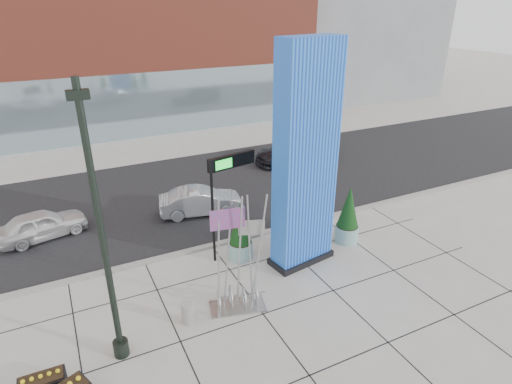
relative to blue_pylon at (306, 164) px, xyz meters
name	(u,v)px	position (x,y,z in m)	size (l,w,h in m)	color
ground	(226,306)	(-4.00, -1.35, -4.34)	(160.00, 160.00, 0.00)	#9E9991
street_asphalt	(156,199)	(-4.00, 8.65, -4.33)	(80.00, 12.00, 0.02)	black
curb_edge	(191,251)	(-4.00, 2.65, -4.28)	(80.00, 0.30, 0.12)	gray
tower_podium	(111,59)	(-3.00, 25.65, 1.16)	(34.00, 10.00, 11.00)	#AB4531
tower_glass_front	(126,107)	(-3.00, 20.85, -1.84)	(34.00, 0.60, 5.00)	#8CA5B2
building_grey_parking	(327,9)	(22.00, 30.65, 4.66)	(20.00, 18.00, 18.00)	slate
blue_pylon	(306,164)	(0.00, 0.00, 0.00)	(2.85, 1.61, 8.98)	#0B37AE
lamp_post	(106,260)	(-7.79, -2.07, -0.87)	(0.53, 0.47, 8.49)	black
public_art_sculpture	(238,280)	(-3.63, -1.60, -3.16)	(2.16, 1.45, 4.49)	#AFB2B4
concrete_bollard	(187,313)	(-5.50, -1.58, -3.95)	(0.41, 0.41, 0.79)	gray
overhead_street_sign	(229,172)	(-2.51, 1.57, -0.45)	(2.13, 0.58, 4.53)	black
round_planter_east	(348,216)	(2.70, 0.45, -3.07)	(1.07, 1.07, 2.68)	#86B4B4
round_planter_mid	(298,207)	(1.20, 2.25, -3.13)	(1.02, 1.02, 2.55)	#86B4B4
round_planter_west	(240,232)	(-2.20, 1.32, -3.12)	(1.03, 1.03, 2.57)	#86B4B4
box_planter_south	(43,384)	(-10.01, -2.55, -4.03)	(1.25, 0.64, 0.68)	black
car_white_west	(42,225)	(-9.69, 6.85, -3.68)	(1.57, 3.89, 1.33)	white
car_silver_mid	(201,202)	(-2.33, 5.91, -3.65)	(1.45, 4.17, 1.37)	#9FA1A7
car_dark_east	(294,151)	(5.84, 10.42, -3.56)	(2.18, 5.36, 1.56)	black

